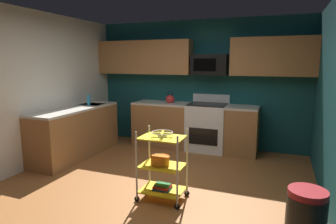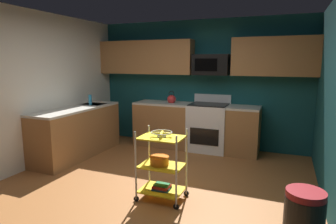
{
  "view_description": "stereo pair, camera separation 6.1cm",
  "coord_description": "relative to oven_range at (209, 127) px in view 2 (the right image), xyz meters",
  "views": [
    {
      "loc": [
        1.63,
        -3.48,
        1.76
      ],
      "look_at": [
        0.14,
        0.34,
        1.05
      ],
      "focal_mm": 31.1,
      "sensor_mm": 36.0,
      "label": 1
    },
    {
      "loc": [
        1.69,
        -3.45,
        1.76
      ],
      "look_at": [
        0.14,
        0.34,
        1.05
      ],
      "focal_mm": 31.1,
      "sensor_mm": 36.0,
      "label": 2
    }
  ],
  "objects": [
    {
      "name": "upper_cabinets",
      "position": [
        -0.35,
        0.13,
        1.37
      ],
      "size": [
        4.4,
        0.33,
        0.7
      ],
      "color": "#9E6B3D"
    },
    {
      "name": "wall_back",
      "position": [
        -0.29,
        0.33,
        0.82
      ],
      "size": [
        4.52,
        0.06,
        2.6
      ],
      "primitive_type": "cube",
      "color": "#14474C",
      "rests_on": "ground"
    },
    {
      "name": "rolling_cart",
      "position": [
        -0.02,
        -2.31,
        -0.03
      ],
      "size": [
        0.61,
        0.41,
        0.91
      ],
      "color": "silver",
      "rests_on": "ground"
    },
    {
      "name": "floor",
      "position": [
        -0.29,
        -2.1,
        -0.5
      ],
      "size": [
        4.4,
        4.8,
        0.04
      ],
      "primitive_type": "cube",
      "color": "#995B2D",
      "rests_on": "ground"
    },
    {
      "name": "wall_left",
      "position": [
        -2.52,
        -2.1,
        0.82
      ],
      "size": [
        0.06,
        4.8,
        2.6
      ],
      "primitive_type": "cube",
      "color": "silver",
      "rests_on": "ground"
    },
    {
      "name": "mixing_bowl_large",
      "position": [
        -0.05,
        -2.31,
        0.04
      ],
      "size": [
        0.25,
        0.25,
        0.11
      ],
      "color": "orange",
      "rests_on": "rolling_cart"
    },
    {
      "name": "microwave",
      "position": [
        -0.0,
        0.1,
        1.22
      ],
      "size": [
        0.7,
        0.39,
        0.4
      ],
      "color": "black"
    },
    {
      "name": "dish_soap_bottle",
      "position": [
        -2.17,
        -0.89,
        0.54
      ],
      "size": [
        0.06,
        0.06,
        0.2
      ],
      "primitive_type": "cylinder",
      "color": "#2D8CBF",
      "rests_on": "counter_run"
    },
    {
      "name": "oven_range",
      "position": [
        0.0,
        0.0,
        0.0
      ],
      "size": [
        0.76,
        0.65,
        1.1
      ],
      "color": "white",
      "rests_on": "ground"
    },
    {
      "name": "fruit_bowl",
      "position": [
        -0.02,
        -2.31,
        0.4
      ],
      "size": [
        0.27,
        0.27,
        0.07
      ],
      "color": "silver",
      "rests_on": "rolling_cart"
    },
    {
      "name": "kettle",
      "position": [
        -0.8,
        -0.0,
        0.52
      ],
      "size": [
        0.21,
        0.18,
        0.26
      ],
      "color": "red",
      "rests_on": "counter_run"
    },
    {
      "name": "counter_run",
      "position": [
        -1.12,
        -0.56,
        -0.01
      ],
      "size": [
        3.47,
        2.54,
        0.92
      ],
      "color": "#9E6B3D",
      "rests_on": "ground"
    },
    {
      "name": "book_stack",
      "position": [
        -0.02,
        -2.31,
        -0.32
      ],
      "size": [
        0.23,
        0.2,
        0.07
      ],
      "color": "#1E4C8C",
      "rests_on": "rolling_cart"
    }
  ]
}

